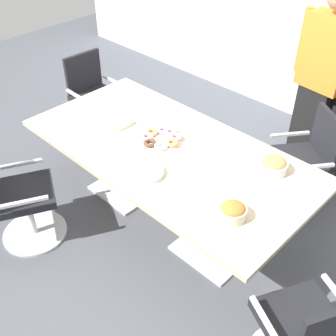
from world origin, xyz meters
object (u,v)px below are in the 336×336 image
object	(u,v)px
office_chair_2	(19,200)
snack_bowl_pretzels	(233,211)
conference_table	(168,161)
plate_stack	(148,173)
person_standing_0	(321,79)
donut_platter	(161,138)
napkin_pile	(118,122)
office_chair_3	(305,336)
office_chair_1	(95,101)
snack_bowl_cookies	(273,165)
office_chair_0	(303,165)

from	to	relation	value
office_chair_2	snack_bowl_pretzels	distance (m)	1.75
conference_table	plate_stack	size ratio (longest dim) A/B	10.15
office_chair_2	person_standing_0	bearing A→B (deg)	93.99
donut_platter	person_standing_0	bearing A→B (deg)	70.96
donut_platter	plate_stack	bearing A→B (deg)	-57.71
office_chair_2	napkin_pile	size ratio (longest dim) A/B	5.02
person_standing_0	office_chair_3	bearing A→B (deg)	125.23
office_chair_3	person_standing_0	distance (m)	2.41
office_chair_1	snack_bowl_pretzels	xyz separation A→B (m)	(2.40, -0.70, 0.40)
plate_stack	conference_table	bearing A→B (deg)	110.33
conference_table	office_chair_1	bearing A→B (deg)	164.63
snack_bowl_cookies	snack_bowl_pretzels	bearing A→B (deg)	-82.17
donut_platter	plate_stack	world-z (taller)	donut_platter
person_standing_0	donut_platter	world-z (taller)	person_standing_0
snack_bowl_pretzels	donut_platter	xyz separation A→B (m)	(-0.96, 0.31, -0.04)
office_chair_0	conference_table	bearing A→B (deg)	91.70
conference_table	snack_bowl_cookies	distance (m)	0.85
office_chair_2	plate_stack	world-z (taller)	office_chair_2
office_chair_1	napkin_pile	xyz separation A→B (m)	(1.01, -0.48, 0.37)
conference_table	office_chair_3	distance (m)	1.63
office_chair_0	office_chair_1	bearing A→B (deg)	50.96
office_chair_2	donut_platter	distance (m)	1.25
person_standing_0	plate_stack	xyz separation A→B (m)	(-0.30, -1.95, -0.17)
office_chair_0	office_chair_1	distance (m)	2.34
snack_bowl_pretzels	napkin_pile	distance (m)	1.41
office_chair_0	snack_bowl_pretzels	size ratio (longest dim) A/B	5.04
conference_table	office_chair_0	size ratio (longest dim) A/B	2.64
conference_table	snack_bowl_pretzels	xyz separation A→B (m)	(0.84, -0.27, 0.18)
person_standing_0	snack_bowl_pretzels	world-z (taller)	person_standing_0
office_chair_2	person_standing_0	size ratio (longest dim) A/B	0.51
snack_bowl_cookies	plate_stack	bearing A→B (deg)	-133.35
conference_table	donut_platter	bearing A→B (deg)	159.89
donut_platter	conference_table	bearing A→B (deg)	-20.11
snack_bowl_cookies	plate_stack	xyz separation A→B (m)	(-0.63, -0.67, -0.04)
person_standing_0	snack_bowl_cookies	distance (m)	1.33
office_chair_0	snack_bowl_pretzels	bearing A→B (deg)	132.96
office_chair_1	conference_table	bearing A→B (deg)	76.74
conference_table	office_chair_2	bearing A→B (deg)	-124.65
snack_bowl_cookies	donut_platter	world-z (taller)	snack_bowl_cookies
donut_platter	office_chair_2	bearing A→B (deg)	-118.91
office_chair_3	snack_bowl_cookies	world-z (taller)	office_chair_3
conference_table	office_chair_0	world-z (taller)	office_chair_0
donut_platter	plate_stack	xyz separation A→B (m)	(0.24, -0.38, -0.00)
plate_stack	office_chair_2	bearing A→B (deg)	-141.04
donut_platter	napkin_pile	xyz separation A→B (m)	(-0.44, -0.09, 0.01)
office_chair_1	donut_platter	size ratio (longest dim) A/B	2.66
office_chair_3	office_chair_2	bearing A→B (deg)	130.93
person_standing_0	office_chair_2	bearing A→B (deg)	73.35
conference_table	office_chair_3	size ratio (longest dim) A/B	2.64
person_standing_0	snack_bowl_pretzels	xyz separation A→B (m)	(0.42, -1.88, -0.13)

